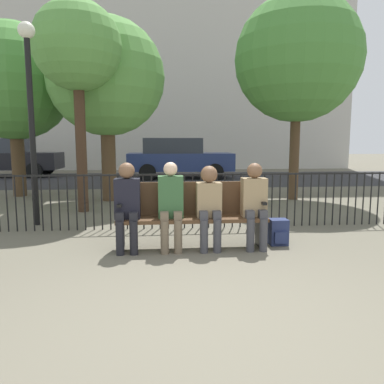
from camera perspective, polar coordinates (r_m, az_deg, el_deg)
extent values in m
plane|color=#605B4C|center=(3.26, 3.63, -19.51)|extent=(80.00, 80.00, 0.00)
cube|color=#4C331E|center=(5.21, 0.00, -4.09)|extent=(2.08, 0.45, 0.05)
cube|color=#4C331E|center=(5.35, -0.18, -0.94)|extent=(2.08, 0.05, 0.47)
cube|color=black|center=(5.27, -10.73, -6.61)|extent=(0.06, 0.38, 0.40)
cube|color=black|center=(5.43, 10.39, -6.16)|extent=(0.06, 0.38, 0.40)
cube|color=black|center=(5.18, -10.85, -1.77)|extent=(0.06, 0.38, 0.04)
cube|color=black|center=(5.34, 10.51, -1.47)|extent=(0.06, 0.38, 0.04)
cylinder|color=black|center=(5.05, -10.92, -6.95)|extent=(0.11, 0.11, 0.45)
cylinder|color=black|center=(5.03, -8.87, -6.95)|extent=(0.11, 0.11, 0.45)
cube|color=black|center=(5.08, -10.89, -3.67)|extent=(0.11, 0.20, 0.12)
cube|color=black|center=(5.07, -8.86, -3.65)|extent=(0.11, 0.20, 0.12)
cube|color=black|center=(5.16, -9.82, -0.97)|extent=(0.34, 0.22, 0.54)
sphere|color=brown|center=(5.09, -9.94, 3.23)|extent=(0.22, 0.22, 0.22)
cylinder|color=brown|center=(5.02, -4.19, -6.91)|extent=(0.11, 0.11, 0.45)
cylinder|color=brown|center=(5.03, -2.12, -6.88)|extent=(0.11, 0.11, 0.45)
cube|color=brown|center=(5.06, -4.24, -3.61)|extent=(0.11, 0.20, 0.12)
cube|color=brown|center=(5.06, -2.20, -3.58)|extent=(0.11, 0.20, 0.12)
cube|color=#335B33|center=(5.14, -3.28, -0.73)|extent=(0.34, 0.22, 0.57)
sphere|color=beige|center=(5.08, -3.31, 3.51)|extent=(0.19, 0.19, 0.19)
cylinder|color=#3D3D42|center=(5.05, 1.85, -6.79)|extent=(0.11, 0.11, 0.45)
cylinder|color=#3D3D42|center=(5.08, 3.88, -6.74)|extent=(0.11, 0.11, 0.45)
cube|color=#3D3D42|center=(5.09, 1.72, -3.51)|extent=(0.11, 0.20, 0.12)
cube|color=#3D3D42|center=(5.11, 3.73, -3.47)|extent=(0.11, 0.20, 0.12)
cube|color=#997F59|center=(5.19, 2.56, -1.17)|extent=(0.34, 0.22, 0.48)
sphere|color=brown|center=(5.12, 2.62, 2.73)|extent=(0.23, 0.23, 0.23)
cylinder|color=#3D3D42|center=(5.17, 8.90, -6.56)|extent=(0.11, 0.11, 0.45)
cylinder|color=#3D3D42|center=(5.21, 10.84, -6.48)|extent=(0.11, 0.11, 0.45)
cube|color=#3D3D42|center=(5.20, 8.70, -3.35)|extent=(0.11, 0.20, 0.12)
cube|color=#3D3D42|center=(5.25, 10.61, -3.30)|extent=(0.11, 0.20, 0.12)
cube|color=#997F59|center=(5.30, 9.38, -0.77)|extent=(0.34, 0.22, 0.54)
sphere|color=brown|center=(5.24, 9.53, 3.24)|extent=(0.21, 0.21, 0.21)
cube|color=navy|center=(5.60, 13.00, -5.93)|extent=(0.26, 0.21, 0.38)
cube|color=navy|center=(5.50, 13.39, -6.80)|extent=(0.18, 0.04, 0.17)
cylinder|color=black|center=(6.89, -26.37, -1.57)|extent=(0.02, 0.02, 0.95)
cylinder|color=black|center=(6.84, -25.28, -1.57)|extent=(0.02, 0.02, 0.95)
cylinder|color=black|center=(6.79, -24.17, -1.57)|extent=(0.02, 0.02, 0.95)
cylinder|color=black|center=(6.75, -23.05, -1.56)|extent=(0.02, 0.02, 0.95)
cylinder|color=black|center=(6.71, -21.91, -1.56)|extent=(0.02, 0.02, 0.95)
cylinder|color=black|center=(6.67, -20.76, -1.55)|extent=(0.02, 0.02, 0.95)
cylinder|color=black|center=(6.63, -19.59, -1.55)|extent=(0.02, 0.02, 0.95)
cylinder|color=black|center=(6.60, -18.41, -1.54)|extent=(0.02, 0.02, 0.95)
cylinder|color=black|center=(6.56, -17.22, -1.53)|extent=(0.02, 0.02, 0.95)
cylinder|color=black|center=(6.54, -16.02, -1.53)|extent=(0.02, 0.02, 0.95)
cylinder|color=black|center=(6.51, -14.81, -1.52)|extent=(0.02, 0.02, 0.95)
cylinder|color=black|center=(6.49, -13.60, -1.51)|extent=(0.02, 0.02, 0.95)
cylinder|color=black|center=(6.47, -12.37, -1.50)|extent=(0.02, 0.02, 0.95)
cylinder|color=black|center=(6.45, -11.14, -1.49)|extent=(0.02, 0.02, 0.95)
cylinder|color=black|center=(6.44, -9.90, -1.48)|extent=(0.02, 0.02, 0.95)
cylinder|color=black|center=(6.43, -8.65, -1.46)|extent=(0.02, 0.02, 0.95)
cylinder|color=black|center=(6.42, -7.41, -1.45)|extent=(0.02, 0.02, 0.95)
cylinder|color=black|center=(6.42, -6.16, -1.44)|extent=(0.02, 0.02, 0.95)
cylinder|color=black|center=(6.41, -4.91, -1.42)|extent=(0.02, 0.02, 0.95)
cylinder|color=black|center=(6.42, -3.66, -1.41)|extent=(0.02, 0.02, 0.95)
cylinder|color=black|center=(6.42, -2.41, -1.39)|extent=(0.02, 0.02, 0.95)
cylinder|color=black|center=(6.43, -1.16, -1.38)|extent=(0.02, 0.02, 0.95)
cylinder|color=black|center=(6.44, 0.08, -1.36)|extent=(0.02, 0.02, 0.95)
cylinder|color=black|center=(6.45, 1.32, -1.34)|extent=(0.02, 0.02, 0.95)
cylinder|color=black|center=(6.47, 2.56, -1.32)|extent=(0.02, 0.02, 0.95)
cylinder|color=black|center=(6.49, 3.78, -1.30)|extent=(0.02, 0.02, 0.95)
cylinder|color=black|center=(6.51, 5.00, -1.29)|extent=(0.02, 0.02, 0.95)
cylinder|color=black|center=(6.54, 6.21, -1.27)|extent=(0.02, 0.02, 0.95)
cylinder|color=black|center=(6.57, 7.41, -1.25)|extent=(0.02, 0.02, 0.95)
cylinder|color=black|center=(6.60, 8.59, -1.23)|extent=(0.02, 0.02, 0.95)
cylinder|color=black|center=(6.63, 9.77, -1.20)|extent=(0.02, 0.02, 0.95)
cylinder|color=black|center=(6.67, 10.93, -1.18)|extent=(0.02, 0.02, 0.95)
cylinder|color=black|center=(6.71, 12.08, -1.16)|extent=(0.02, 0.02, 0.95)
cylinder|color=black|center=(6.75, 13.22, -1.14)|extent=(0.02, 0.02, 0.95)
cylinder|color=black|center=(6.80, 14.34, -1.12)|extent=(0.02, 0.02, 0.95)
cylinder|color=black|center=(6.84, 15.44, -1.10)|extent=(0.02, 0.02, 0.95)
cylinder|color=black|center=(6.89, 16.54, -1.08)|extent=(0.02, 0.02, 0.95)
cylinder|color=black|center=(6.95, 17.61, -1.05)|extent=(0.02, 0.02, 0.95)
cylinder|color=black|center=(7.00, 18.67, -1.03)|extent=(0.02, 0.02, 0.95)
cylinder|color=black|center=(7.06, 19.71, -1.01)|extent=(0.02, 0.02, 0.95)
cylinder|color=black|center=(7.12, 20.73, -0.99)|extent=(0.02, 0.02, 0.95)
cylinder|color=black|center=(7.18, 21.74, -0.97)|extent=(0.02, 0.02, 0.95)
cylinder|color=black|center=(7.24, 22.73, -0.95)|extent=(0.02, 0.02, 0.95)
cylinder|color=black|center=(7.31, 23.70, -0.92)|extent=(0.02, 0.02, 0.95)
cylinder|color=black|center=(7.38, 24.65, -0.90)|extent=(0.02, 0.02, 0.95)
cylinder|color=black|center=(7.45, 25.59, -0.88)|extent=(0.02, 0.02, 0.95)
cylinder|color=black|center=(7.52, 26.51, -0.86)|extent=(0.02, 0.02, 0.95)
cube|color=black|center=(6.37, -0.99, 2.67)|extent=(9.00, 0.03, 0.03)
cylinder|color=#4C3823|center=(9.99, 15.35, 6.57)|extent=(0.25, 0.25, 2.67)
sphere|color=#478438|center=(10.19, 15.82, 19.01)|extent=(3.13, 3.13, 3.13)
cylinder|color=#4C3823|center=(9.66, -12.60, 5.41)|extent=(0.35, 0.35, 2.27)
sphere|color=#569342|center=(9.78, -12.95, 16.72)|extent=(2.86, 2.86, 2.86)
cylinder|color=#422D1E|center=(8.23, -16.56, 7.18)|extent=(0.22, 0.22, 2.92)
sphere|color=#569342|center=(8.45, -17.11, 20.55)|extent=(1.81, 1.81, 1.81)
cylinder|color=#4C3823|center=(11.25, -25.00, 5.06)|extent=(0.35, 0.35, 2.22)
sphere|color=#478438|center=(11.35, -25.57, 14.92)|extent=(3.05, 3.05, 3.05)
cylinder|color=black|center=(7.17, -23.17, 8.23)|extent=(0.10, 0.10, 3.26)
sphere|color=silver|center=(7.40, -23.93, 21.61)|extent=(0.28, 0.28, 0.28)
cube|color=#2B2B2D|center=(14.95, -3.30, 2.00)|extent=(24.00, 6.00, 0.01)
cube|color=black|center=(17.72, -26.12, 4.28)|extent=(4.20, 1.70, 0.70)
cube|color=#2D333D|center=(17.82, -27.19, 6.33)|extent=(2.31, 1.56, 0.60)
cylinder|color=black|center=(16.49, -22.89, 3.04)|extent=(0.64, 0.20, 0.64)
cylinder|color=black|center=(18.15, -21.23, 3.50)|extent=(0.64, 0.20, 0.64)
cube|color=navy|center=(15.22, -1.79, 4.63)|extent=(4.20, 1.70, 0.70)
cube|color=#2D333D|center=(15.19, -3.00, 7.07)|extent=(2.31, 1.56, 0.60)
cylinder|color=black|center=(14.52, 3.55, 3.08)|extent=(0.64, 0.20, 0.64)
cylinder|color=black|center=(16.23, 2.64, 3.58)|extent=(0.64, 0.20, 0.64)
cylinder|color=black|center=(14.36, -6.79, 2.99)|extent=(0.64, 0.20, 0.64)
cylinder|color=black|center=(16.09, -6.61, 3.50)|extent=(0.64, 0.20, 0.64)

